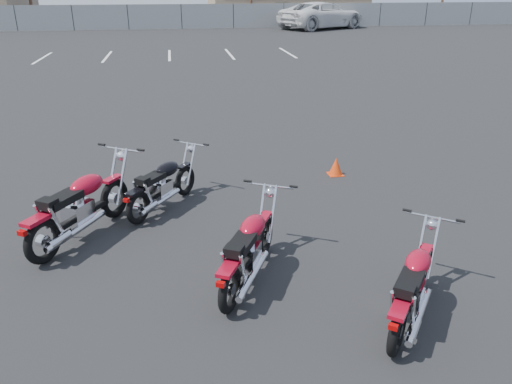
{
  "coord_description": "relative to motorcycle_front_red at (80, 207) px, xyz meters",
  "views": [
    {
      "loc": [
        -0.83,
        -5.75,
        3.37
      ],
      "look_at": [
        0.2,
        0.6,
        0.65
      ],
      "focal_mm": 35.0,
      "sensor_mm": 36.0,
      "label": 1
    }
  ],
  "objects": [
    {
      "name": "ground",
      "position": [
        2.24,
        -0.86,
        -0.48
      ],
      "size": [
        120.0,
        120.0,
        0.0
      ],
      "primitive_type": "plane",
      "color": "black",
      "rests_on": "ground"
    },
    {
      "name": "motorcycle_front_red",
      "position": [
        0.0,
        0.0,
        0.0
      ],
      "size": [
        1.49,
        2.04,
        1.06
      ],
      "color": "black",
      "rests_on": "ground"
    },
    {
      "name": "motorcycle_second_black",
      "position": [
        1.11,
        0.84,
        -0.08
      ],
      "size": [
        1.34,
        1.65,
        0.88
      ],
      "color": "black",
      "rests_on": "ground"
    },
    {
      "name": "motorcycle_third_red",
      "position": [
        3.75,
        -2.49,
        -0.08
      ],
      "size": [
        1.38,
        1.64,
        0.89
      ],
      "color": "black",
      "rests_on": "ground"
    },
    {
      "name": "motorcycle_rear_red",
      "position": [
        2.16,
        -1.46,
        -0.06
      ],
      "size": [
        1.21,
        1.84,
        0.93
      ],
      "color": "black",
      "rests_on": "ground"
    },
    {
      "name": "training_cone_near",
      "position": [
        4.3,
        1.85,
        -0.32
      ],
      "size": [
        0.28,
        0.28,
        0.33
      ],
      "color": "red",
      "rests_on": "ground"
    },
    {
      "name": "chainlink_fence",
      "position": [
        2.24,
        34.14,
        0.42
      ],
      "size": [
        80.06,
        0.06,
        1.8
      ],
      "color": "slate",
      "rests_on": "ground"
    },
    {
      "name": "parking_line_stripes",
      "position": [
        -0.26,
        19.14,
        -0.48
      ],
      "size": [
        15.12,
        4.0,
        0.01
      ],
      "color": "silver",
      "rests_on": "ground"
    },
    {
      "name": "white_van",
      "position": [
        12.88,
        32.54,
        1.07
      ],
      "size": [
        6.74,
        8.72,
        3.1
      ],
      "primitive_type": "imported",
      "rotation": [
        0.0,
        0.0,
        2.07
      ],
      "color": "silver",
      "rests_on": "ground"
    }
  ]
}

